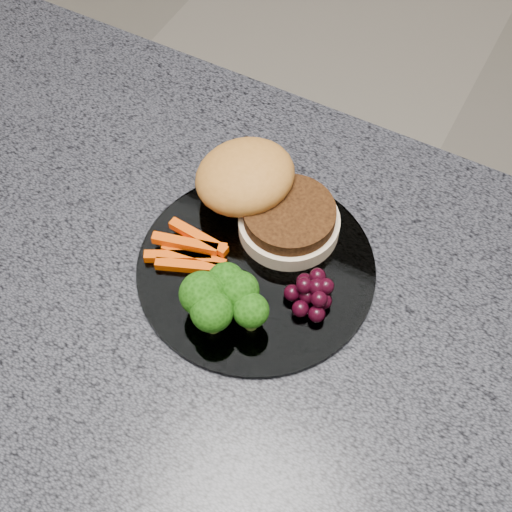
{
  "coord_description": "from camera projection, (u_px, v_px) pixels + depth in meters",
  "views": [
    {
      "loc": [
        0.19,
        -0.33,
        1.56
      ],
      "look_at": [
        -0.01,
        0.04,
        0.93
      ],
      "focal_mm": 50.0,
      "sensor_mm": 36.0,
      "label": 1
    }
  ],
  "objects": [
    {
      "name": "burger",
      "position": [
        260.0,
        194.0,
        0.79
      ],
      "size": [
        0.19,
        0.15,
        0.06
      ],
      "rotation": [
        0.0,
        0.0,
        -0.16
      ],
      "color": "beige",
      "rests_on": "plate"
    },
    {
      "name": "island_cabinet",
      "position": [
        248.0,
        444.0,
        1.15
      ],
      "size": [
        1.2,
        0.6,
        0.86
      ],
      "primitive_type": "cube",
      "color": "#552F1D",
      "rests_on": "ground"
    },
    {
      "name": "plate",
      "position": [
        256.0,
        268.0,
        0.77
      ],
      "size": [
        0.26,
        0.26,
        0.01
      ],
      "primitive_type": "cylinder",
      "color": "white",
      "rests_on": "countertop"
    },
    {
      "name": "grape_bunch",
      "position": [
        313.0,
        293.0,
        0.74
      ],
      "size": [
        0.05,
        0.05,
        0.03
      ],
      "rotation": [
        0.0,
        0.0,
        -0.09
      ],
      "color": "black",
      "rests_on": "plate"
    },
    {
      "name": "carrot_sticks",
      "position": [
        190.0,
        251.0,
        0.77
      ],
      "size": [
        0.09,
        0.06,
        0.02
      ],
      "rotation": [
        0.0,
        0.0,
        0.0
      ],
      "color": "#E94A03",
      "rests_on": "plate"
    },
    {
      "name": "countertop",
      "position": [
        244.0,
        307.0,
        0.77
      ],
      "size": [
        1.2,
        0.6,
        0.04
      ],
      "primitive_type": "cube",
      "color": "#43444C",
      "rests_on": "island_cabinet"
    },
    {
      "name": "broccoli",
      "position": [
        222.0,
        298.0,
        0.71
      ],
      "size": [
        0.09,
        0.08,
        0.06
      ],
      "rotation": [
        0.0,
        0.0,
        0.44
      ],
      "color": "olive",
      "rests_on": "plate"
    }
  ]
}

